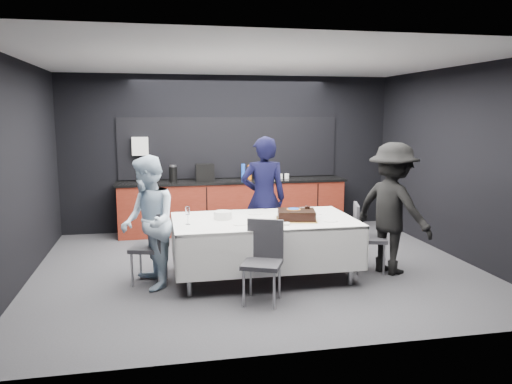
% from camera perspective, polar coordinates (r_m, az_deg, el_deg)
% --- Properties ---
extents(ground, '(6.00, 6.00, 0.00)m').
position_cam_1_polar(ground, '(7.01, 0.16, -8.64)').
color(ground, '#3E3E43').
rests_on(ground, ground).
extents(room_shell, '(6.04, 5.04, 2.82)m').
position_cam_1_polar(room_shell, '(6.68, 0.17, 6.73)').
color(room_shell, white).
rests_on(room_shell, ground).
extents(kitchenette, '(4.10, 0.64, 2.05)m').
position_cam_1_polar(kitchenette, '(9.00, -2.78, -1.13)').
color(kitchenette, '#5C190E').
rests_on(kitchenette, ground).
extents(party_table, '(2.32, 1.32, 0.78)m').
position_cam_1_polar(party_table, '(6.46, 0.88, -4.27)').
color(party_table, '#99999E').
rests_on(party_table, ground).
extents(cake_assembly, '(0.58, 0.51, 0.16)m').
position_cam_1_polar(cake_assembly, '(6.37, 4.63, -2.63)').
color(cake_assembly, gold).
rests_on(cake_assembly, party_table).
extents(plate_stack, '(0.23, 0.23, 0.10)m').
position_cam_1_polar(plate_stack, '(6.42, -3.80, -2.65)').
color(plate_stack, white).
rests_on(plate_stack, party_table).
extents(loose_plate_near, '(0.18, 0.18, 0.01)m').
position_cam_1_polar(loose_plate_near, '(6.10, -1.84, -3.69)').
color(loose_plate_near, white).
rests_on(loose_plate_near, party_table).
extents(loose_plate_right_a, '(0.21, 0.21, 0.01)m').
position_cam_1_polar(loose_plate_right_a, '(6.77, 6.64, -2.47)').
color(loose_plate_right_a, white).
rests_on(loose_plate_right_a, party_table).
extents(loose_plate_right_b, '(0.18, 0.18, 0.01)m').
position_cam_1_polar(loose_plate_right_b, '(6.36, 8.53, -3.27)').
color(loose_plate_right_b, white).
rests_on(loose_plate_right_b, party_table).
extents(loose_plate_far, '(0.21, 0.21, 0.01)m').
position_cam_1_polar(loose_plate_far, '(6.74, -0.09, -2.47)').
color(loose_plate_far, white).
rests_on(loose_plate_far, party_table).
extents(fork_pile, '(0.19, 0.14, 0.03)m').
position_cam_1_polar(fork_pile, '(6.08, 3.09, -3.65)').
color(fork_pile, white).
rests_on(fork_pile, party_table).
extents(champagne_flute, '(0.06, 0.06, 0.22)m').
position_cam_1_polar(champagne_flute, '(6.12, -7.83, -2.25)').
color(champagne_flute, white).
rests_on(champagne_flute, party_table).
extents(chair_left, '(0.52, 0.52, 0.92)m').
position_cam_1_polar(chair_left, '(6.39, -11.48, -5.58)').
color(chair_left, '#2C2C31').
rests_on(chair_left, ground).
extents(chair_right, '(0.52, 0.52, 0.92)m').
position_cam_1_polar(chair_right, '(6.89, 12.24, -4.54)').
color(chair_right, '#2C2C31').
rests_on(chair_right, ground).
extents(chair_near, '(0.55, 0.55, 0.92)m').
position_cam_1_polar(chair_near, '(5.70, 0.85, -7.20)').
color(chair_near, '#2C2C31').
rests_on(chair_near, ground).
extents(person_center, '(0.69, 0.48, 1.80)m').
position_cam_1_polar(person_center, '(7.23, 0.88, -0.75)').
color(person_center, black).
rests_on(person_center, ground).
extents(person_left, '(0.77, 0.90, 1.63)m').
position_cam_1_polar(person_left, '(6.19, -12.23, -3.43)').
color(person_left, silver).
rests_on(person_left, ground).
extents(person_right, '(1.11, 1.30, 1.75)m').
position_cam_1_polar(person_right, '(6.86, 15.34, -1.83)').
color(person_right, black).
rests_on(person_right, ground).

